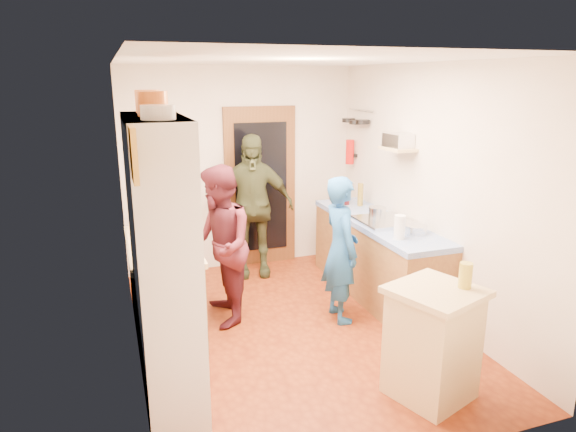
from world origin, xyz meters
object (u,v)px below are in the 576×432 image
hutch_body (164,269)px  right_counter_base (376,260)px  person_hob (344,250)px  island_base (432,346)px  person_left (222,245)px  person_back (252,206)px

hutch_body → right_counter_base: hutch_body is taller
hutch_body → person_hob: hutch_body is taller
island_base → person_left: 2.27m
right_counter_base → person_left: size_ratio=1.35×
person_hob → person_back: bearing=21.6°
person_back → hutch_body: bearing=-107.4°
person_back → island_base: bearing=-66.7°
island_base → person_back: bearing=101.6°
person_hob → island_base: bearing=-174.9°
hutch_body → island_base: (1.94, -0.60, -0.67)m
person_back → right_counter_base: bearing=-31.3°
person_hob → person_back: (-0.54, 1.53, 0.14)m
hutch_body → person_back: (1.33, 2.39, -0.20)m
island_base → person_hob: size_ratio=0.57×
hutch_body → person_back: size_ratio=1.22×
hutch_body → person_left: 1.46m
person_hob → person_back: size_ratio=0.84×
island_base → person_left: bearing=124.1°
right_counter_base → person_back: person_back is taller
hutch_body → person_left: (0.69, 1.25, -0.28)m
hutch_body → island_base: size_ratio=2.56×
island_base → person_back: 3.08m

